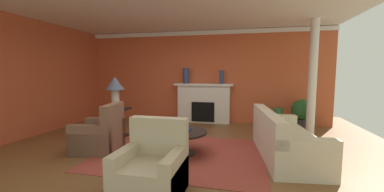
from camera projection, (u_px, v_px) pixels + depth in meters
name	position (u px, v px, depth m)	size (l,w,h in m)	color
ground_plane	(170.00, 150.00, 4.73)	(9.28, 9.28, 0.00)	brown
wall_fireplace	(199.00, 77.00, 7.46)	(7.74, 0.12, 2.83)	#C65633
wall_window	(30.00, 78.00, 5.69)	(0.12, 6.40, 2.83)	#C65633
ceiling_panel	(173.00, 7.00, 4.73)	(7.74, 6.40, 0.06)	white
crown_moulding	(199.00, 33.00, 7.25)	(7.74, 0.08, 0.12)	white
area_rug	(181.00, 153.00, 4.54)	(3.09, 2.46, 0.01)	#993D33
fireplace	(204.00, 104.00, 7.30)	(1.80, 0.35, 1.21)	white
sofa	(284.00, 141.00, 4.34)	(1.13, 2.19, 0.85)	beige
armchair_near_window	(100.00, 136.00, 4.67)	(0.91, 0.91, 0.95)	brown
armchair_facing_fireplace	(152.00, 171.00, 3.01)	(0.80, 0.80, 0.95)	#C1B293
coffee_table	(181.00, 137.00, 4.51)	(1.00, 1.00, 0.45)	black
side_table	(116.00, 121.00, 5.66)	(0.56, 0.56, 0.70)	black
table_lamp	(115.00, 86.00, 5.57)	(0.44, 0.44, 0.75)	beige
vase_mantel_right	(222.00, 77.00, 7.05)	(0.12, 0.12, 0.40)	navy
vase_mantel_left	(186.00, 76.00, 7.29)	(0.19, 0.19, 0.47)	navy
vase_tall_corner	(278.00, 118.00, 6.56)	(0.26, 0.26, 0.58)	#33703D
book_red_cover	(184.00, 129.00, 4.50)	(0.22, 0.15, 0.06)	navy
book_art_folio	(177.00, 126.00, 4.52)	(0.19, 0.18, 0.06)	navy
potted_plant	(302.00, 112.00, 6.35)	(0.56, 0.56, 0.83)	#333333
column_white	(312.00, 78.00, 5.77)	(0.20, 0.20, 2.83)	white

